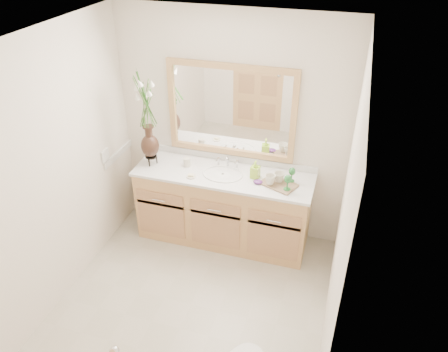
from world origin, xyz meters
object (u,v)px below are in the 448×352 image
(tumbler, at_px, (187,162))
(tray, at_px, (279,184))
(flower_vase, at_px, (146,110))
(soap_bottle, at_px, (255,170))

(tumbler, height_order, tray, tumbler)
(tray, bearing_deg, flower_vase, -157.80)
(flower_vase, relative_size, tray, 2.70)
(tumbler, bearing_deg, flower_vase, -169.79)
(flower_vase, distance_m, soap_bottle, 1.23)
(flower_vase, distance_m, tray, 1.49)
(tumbler, bearing_deg, tray, -4.82)
(flower_vase, relative_size, tumbler, 9.88)
(flower_vase, distance_m, tumbler, 0.68)
(tumbler, xyz_separation_m, tray, (0.99, -0.08, -0.04))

